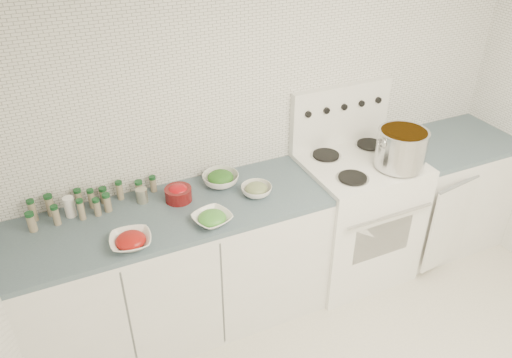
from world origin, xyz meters
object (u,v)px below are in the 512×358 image
bowl_snowpea (212,218)px  bowl_tomato (131,241)px  stove (354,213)px  stock_pot (402,147)px

bowl_snowpea → bowl_tomato: bearing=-179.1°
stove → bowl_tomato: stove is taller
bowl_tomato → bowl_snowpea: 0.46m
stock_pot → bowl_tomato: (-1.76, -0.03, -0.15)m
bowl_tomato → bowl_snowpea: bearing=0.9°
stock_pot → bowl_snowpea: stock_pot is taller
stove → bowl_snowpea: 1.22m
stock_pot → bowl_snowpea: (-1.30, -0.02, -0.15)m
stock_pot → bowl_snowpea: bearing=-179.2°
stove → stock_pot: 0.63m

